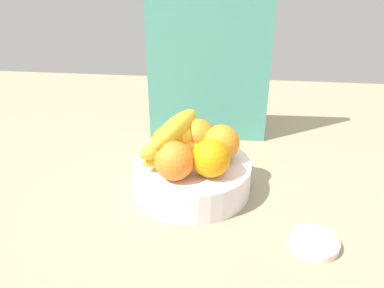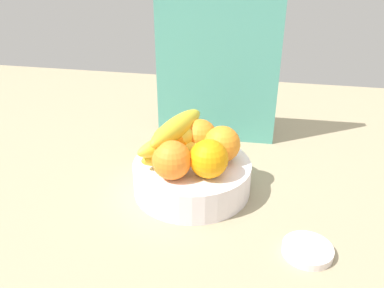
{
  "view_description": "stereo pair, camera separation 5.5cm",
  "coord_description": "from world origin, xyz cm",
  "px_view_note": "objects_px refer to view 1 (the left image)",
  "views": [
    {
      "loc": [
        10.25,
        -64.82,
        42.76
      ],
      "look_at": [
        3.18,
        -1.49,
        9.99
      ],
      "focal_mm": 36.4,
      "sensor_mm": 36.0,
      "label": 1
    },
    {
      "loc": [
        15.66,
        -63.98,
        42.76
      ],
      "look_at": [
        3.18,
        -1.49,
        9.99
      ],
      "focal_mm": 36.4,
      "sensor_mm": 36.0,
      "label": 2
    }
  ],
  "objects_px": {
    "banana_bunch": "(178,140)",
    "jar_lid": "(314,243)",
    "orange_center": "(198,136)",
    "orange_front_left": "(211,158)",
    "orange_front_right": "(221,143)",
    "fruit_bowl": "(192,176)",
    "cutting_board": "(208,67)",
    "orange_back_right": "(174,161)",
    "orange_back_left": "(169,143)"
  },
  "relations": [
    {
      "from": "banana_bunch",
      "to": "jar_lid",
      "type": "relative_size",
      "value": 2.24
    },
    {
      "from": "orange_center",
      "to": "jar_lid",
      "type": "height_order",
      "value": "orange_center"
    },
    {
      "from": "orange_front_left",
      "to": "orange_front_right",
      "type": "xyz_separation_m",
      "value": [
        0.02,
        0.06,
        0.0
      ]
    },
    {
      "from": "fruit_bowl",
      "to": "orange_center",
      "type": "height_order",
      "value": "orange_center"
    },
    {
      "from": "fruit_bowl",
      "to": "jar_lid",
      "type": "relative_size",
      "value": 2.87
    },
    {
      "from": "orange_front_left",
      "to": "banana_bunch",
      "type": "relative_size",
      "value": 0.39
    },
    {
      "from": "banana_bunch",
      "to": "jar_lid",
      "type": "height_order",
      "value": "banana_bunch"
    },
    {
      "from": "cutting_board",
      "to": "orange_front_left",
      "type": "bearing_deg",
      "value": -85.93
    },
    {
      "from": "orange_front_right",
      "to": "orange_back_right",
      "type": "height_order",
      "value": "same"
    },
    {
      "from": "orange_back_left",
      "to": "banana_bunch",
      "type": "bearing_deg",
      "value": 0.97
    },
    {
      "from": "orange_front_left",
      "to": "orange_back_left",
      "type": "distance_m",
      "value": 0.09
    },
    {
      "from": "orange_back_left",
      "to": "orange_back_right",
      "type": "relative_size",
      "value": 1.0
    },
    {
      "from": "fruit_bowl",
      "to": "orange_front_right",
      "type": "distance_m",
      "value": 0.09
    },
    {
      "from": "orange_back_left",
      "to": "cutting_board",
      "type": "height_order",
      "value": "cutting_board"
    },
    {
      "from": "orange_front_right",
      "to": "jar_lid",
      "type": "height_order",
      "value": "orange_front_right"
    },
    {
      "from": "orange_front_left",
      "to": "orange_back_left",
      "type": "bearing_deg",
      "value": 149.8
    },
    {
      "from": "orange_front_left",
      "to": "cutting_board",
      "type": "relative_size",
      "value": 0.19
    },
    {
      "from": "orange_front_left",
      "to": "orange_back_right",
      "type": "distance_m",
      "value": 0.06
    },
    {
      "from": "orange_center",
      "to": "cutting_board",
      "type": "bearing_deg",
      "value": 88.53
    },
    {
      "from": "fruit_bowl",
      "to": "cutting_board",
      "type": "bearing_deg",
      "value": 87.26
    },
    {
      "from": "jar_lid",
      "to": "cutting_board",
      "type": "bearing_deg",
      "value": 118.15
    },
    {
      "from": "fruit_bowl",
      "to": "orange_back_left",
      "type": "height_order",
      "value": "orange_back_left"
    },
    {
      "from": "fruit_bowl",
      "to": "orange_back_left",
      "type": "relative_size",
      "value": 3.24
    },
    {
      "from": "orange_center",
      "to": "orange_back_right",
      "type": "relative_size",
      "value": 1.0
    },
    {
      "from": "orange_front_right",
      "to": "jar_lid",
      "type": "distance_m",
      "value": 0.24
    },
    {
      "from": "orange_center",
      "to": "cutting_board",
      "type": "height_order",
      "value": "cutting_board"
    },
    {
      "from": "orange_front_left",
      "to": "jar_lid",
      "type": "relative_size",
      "value": 0.88
    },
    {
      "from": "orange_front_right",
      "to": "orange_center",
      "type": "relative_size",
      "value": 1.0
    },
    {
      "from": "fruit_bowl",
      "to": "banana_bunch",
      "type": "distance_m",
      "value": 0.08
    },
    {
      "from": "orange_back_left",
      "to": "banana_bunch",
      "type": "distance_m",
      "value": 0.02
    },
    {
      "from": "orange_front_left",
      "to": "orange_front_right",
      "type": "distance_m",
      "value": 0.06
    },
    {
      "from": "orange_front_right",
      "to": "cutting_board",
      "type": "bearing_deg",
      "value": 101.21
    },
    {
      "from": "orange_front_right",
      "to": "orange_center",
      "type": "distance_m",
      "value": 0.05
    },
    {
      "from": "orange_center",
      "to": "orange_back_left",
      "type": "xyz_separation_m",
      "value": [
        -0.05,
        -0.04,
        0.0
      ]
    },
    {
      "from": "orange_front_left",
      "to": "orange_front_right",
      "type": "relative_size",
      "value": 1.0
    },
    {
      "from": "orange_front_left",
      "to": "jar_lid",
      "type": "distance_m",
      "value": 0.22
    },
    {
      "from": "fruit_bowl",
      "to": "orange_center",
      "type": "relative_size",
      "value": 3.24
    },
    {
      "from": "orange_back_right",
      "to": "cutting_board",
      "type": "bearing_deg",
      "value": 82.94
    },
    {
      "from": "orange_center",
      "to": "jar_lid",
      "type": "bearing_deg",
      "value": -41.89
    },
    {
      "from": "fruit_bowl",
      "to": "orange_front_right",
      "type": "relative_size",
      "value": 3.24
    },
    {
      "from": "orange_back_right",
      "to": "orange_front_left",
      "type": "bearing_deg",
      "value": 15.36
    },
    {
      "from": "jar_lid",
      "to": "orange_front_left",
      "type": "bearing_deg",
      "value": 149.94
    },
    {
      "from": "orange_back_right",
      "to": "cutting_board",
      "type": "relative_size",
      "value": 0.19
    },
    {
      "from": "orange_center",
      "to": "banana_bunch",
      "type": "xyz_separation_m",
      "value": [
        -0.03,
        -0.04,
        0.01
      ]
    },
    {
      "from": "orange_back_left",
      "to": "cutting_board",
      "type": "xyz_separation_m",
      "value": [
        0.06,
        0.22,
        0.09
      ]
    },
    {
      "from": "orange_front_left",
      "to": "orange_center",
      "type": "relative_size",
      "value": 1.0
    },
    {
      "from": "orange_back_right",
      "to": "banana_bunch",
      "type": "relative_size",
      "value": 0.39
    },
    {
      "from": "orange_back_right",
      "to": "jar_lid",
      "type": "xyz_separation_m",
      "value": [
        0.23,
        -0.08,
        -0.09
      ]
    },
    {
      "from": "fruit_bowl",
      "to": "orange_back_right",
      "type": "relative_size",
      "value": 3.24
    },
    {
      "from": "orange_back_left",
      "to": "orange_front_left",
      "type": "bearing_deg",
      "value": -30.2
    }
  ]
}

